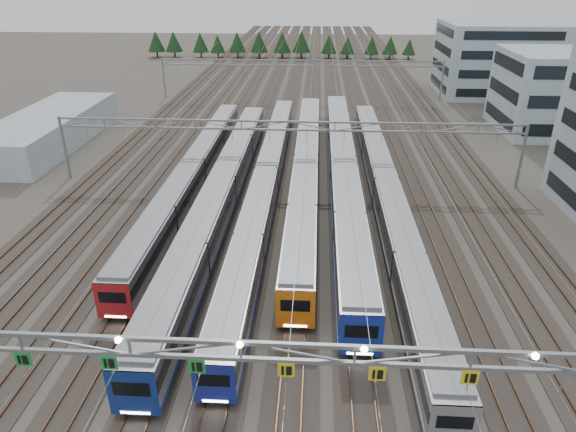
# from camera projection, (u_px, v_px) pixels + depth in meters

# --- Properties ---
(track_bed) EXTENTS (54.00, 260.00, 5.42)m
(track_bed) POSITION_uv_depth(u_px,v_px,m) (303.00, 78.00, 117.63)
(track_bed) COLOR #2D2823
(track_bed) RESTS_ON ground
(train_a) EXTENTS (2.79, 53.76, 3.63)m
(train_a) POSITION_uv_depth(u_px,v_px,m) (194.00, 172.00, 61.92)
(train_a) COLOR black
(train_a) RESTS_ON ground
(train_b) EXTENTS (2.99, 60.29, 3.90)m
(train_b) POSITION_uv_depth(u_px,v_px,m) (223.00, 190.00, 56.47)
(train_b) COLOR black
(train_b) RESTS_ON ground
(train_c) EXTENTS (2.66, 65.72, 3.46)m
(train_c) POSITION_uv_depth(u_px,v_px,m) (267.00, 180.00, 59.87)
(train_c) COLOR black
(train_c) RESTS_ON ground
(train_d) EXTENTS (2.90, 58.86, 3.78)m
(train_d) POSITION_uv_depth(u_px,v_px,m) (306.00, 167.00, 63.16)
(train_d) COLOR black
(train_d) RESTS_ON ground
(train_e) EXTENTS (3.01, 62.95, 3.92)m
(train_e) POSITION_uv_depth(u_px,v_px,m) (343.00, 170.00, 62.27)
(train_e) COLOR black
(train_e) RESTS_ON ground
(train_f) EXTENTS (2.70, 65.03, 3.51)m
(train_f) POSITION_uv_depth(u_px,v_px,m) (386.00, 191.00, 56.74)
(train_f) COLOR black
(train_f) RESTS_ON ground
(gantry_near) EXTENTS (56.36, 0.61, 8.08)m
(gantry_near) POSITION_uv_depth(u_px,v_px,m) (240.00, 356.00, 25.28)
(gantry_near) COLOR gray
(gantry_near) RESTS_ON ground
(gantry_mid) EXTENTS (56.36, 0.36, 8.00)m
(gantry_mid) POSITION_uv_depth(u_px,v_px,m) (288.00, 133.00, 61.61)
(gantry_mid) COLOR gray
(gantry_mid) RESTS_ON ground
(gantry_far) EXTENTS (56.36, 0.36, 8.00)m
(gantry_far) POSITION_uv_depth(u_px,v_px,m) (301.00, 67.00, 102.02)
(gantry_far) COLOR gray
(gantry_far) RESTS_ON ground
(depot_bldg_mid) EXTENTS (14.00, 16.00, 12.67)m
(depot_bldg_mid) POSITION_uv_depth(u_px,v_px,m) (548.00, 92.00, 82.12)
(depot_bldg_mid) COLOR #90A5AC
(depot_bldg_mid) RESTS_ON ground
(depot_bldg_north) EXTENTS (22.00, 18.00, 14.36)m
(depot_bldg_north) POSITION_uv_depth(u_px,v_px,m) (495.00, 59.00, 106.87)
(depot_bldg_north) COLOR #90A5AC
(depot_bldg_north) RESTS_ON ground
(west_shed) EXTENTS (10.00, 30.00, 4.73)m
(west_shed) POSITION_uv_depth(u_px,v_px,m) (48.00, 130.00, 76.86)
(west_shed) COLOR #90A5AC
(west_shed) RESTS_ON ground
(treeline) EXTENTS (81.20, 5.60, 7.02)m
(treeline) POSITION_uv_depth(u_px,v_px,m) (283.00, 43.00, 150.23)
(treeline) COLOR #332114
(treeline) RESTS_ON ground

